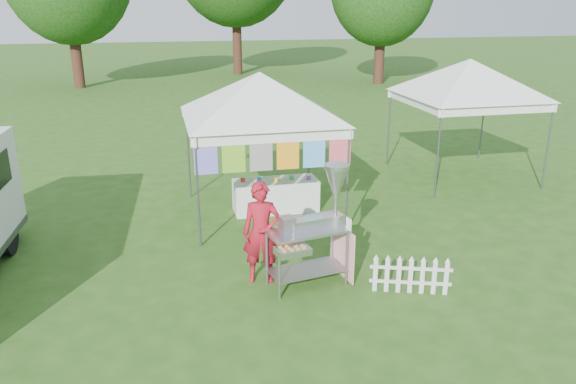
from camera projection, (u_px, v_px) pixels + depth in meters
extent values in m
plane|color=#284F16|center=(302.00, 290.00, 8.84)|extent=(120.00, 120.00, 0.00)
cylinder|color=#59595E|center=(198.00, 192.00, 10.12)|extent=(0.04, 0.04, 2.10)
cylinder|color=#59595E|center=(347.00, 182.00, 10.73)|extent=(0.04, 0.04, 2.10)
cylinder|color=#59595E|center=(188.00, 153.00, 12.74)|extent=(0.04, 0.04, 2.10)
cylinder|color=#59595E|center=(309.00, 146.00, 13.35)|extent=(0.04, 0.04, 2.10)
cube|color=white|center=(274.00, 137.00, 10.12)|extent=(3.00, 0.03, 0.22)
cube|color=white|center=(249.00, 109.00, 12.74)|extent=(3.00, 0.03, 0.22)
pyramid|color=white|center=(260.00, 72.00, 11.11)|extent=(4.24, 4.24, 0.90)
cylinder|color=#59595E|center=(274.00, 133.00, 10.09)|extent=(3.00, 0.03, 0.03)
cube|color=#B41BC2|center=(206.00, 155.00, 9.94)|extent=(0.42, 0.01, 0.70)
cube|color=#18921C|center=(234.00, 154.00, 10.05)|extent=(0.42, 0.01, 0.70)
cube|color=#35CAA5|center=(261.00, 152.00, 10.15)|extent=(0.42, 0.01, 0.70)
cube|color=orange|center=(288.00, 151.00, 10.26)|extent=(0.42, 0.01, 0.70)
cube|color=blue|center=(314.00, 149.00, 10.37)|extent=(0.42, 0.01, 0.70)
cube|color=#CD198D|center=(340.00, 148.00, 10.47)|extent=(0.42, 0.01, 0.70)
cylinder|color=#59595E|center=(438.00, 154.00, 12.68)|extent=(0.04, 0.04, 2.10)
cylinder|color=#59595E|center=(548.00, 147.00, 13.28)|extent=(0.04, 0.04, 2.10)
cylinder|color=#59595E|center=(389.00, 128.00, 15.30)|extent=(0.04, 0.04, 2.10)
cylinder|color=#59595E|center=(482.00, 123.00, 15.90)|extent=(0.04, 0.04, 2.10)
cube|color=white|center=(499.00, 110.00, 12.67)|extent=(3.00, 0.03, 0.22)
cube|color=white|center=(439.00, 91.00, 15.30)|extent=(3.00, 0.03, 0.22)
pyramid|color=white|center=(471.00, 59.00, 13.66)|extent=(4.24, 4.24, 0.90)
cylinder|color=#59595E|center=(499.00, 106.00, 12.65)|extent=(3.00, 0.03, 0.03)
cylinder|color=#371D14|center=(76.00, 49.00, 29.07)|extent=(0.56, 0.56, 3.96)
cylinder|color=#371D14|center=(237.00, 34.00, 34.54)|extent=(0.56, 0.56, 4.84)
cylinder|color=#371D14|center=(380.00, 51.00, 30.71)|extent=(0.56, 0.56, 3.52)
cylinder|color=gray|center=(279.00, 271.00, 8.44)|extent=(0.05, 0.05, 0.94)
cylinder|color=gray|center=(347.00, 258.00, 8.87)|extent=(0.05, 0.05, 0.94)
cylinder|color=gray|center=(267.00, 257.00, 8.89)|extent=(0.05, 0.05, 0.94)
cylinder|color=gray|center=(331.00, 246.00, 9.32)|extent=(0.05, 0.05, 0.94)
cube|color=gray|center=(307.00, 270.00, 8.95)|extent=(1.28, 0.80, 0.02)
cube|color=#B7B7BC|center=(307.00, 230.00, 8.73)|extent=(1.34, 0.84, 0.04)
cube|color=#B7B7BC|center=(316.00, 222.00, 8.81)|extent=(0.92, 0.41, 0.16)
cube|color=gray|center=(287.00, 224.00, 8.61)|extent=(0.25, 0.26, 0.23)
cylinder|color=gray|center=(336.00, 197.00, 8.82)|extent=(0.06, 0.06, 0.94)
cone|color=#B7B7BC|center=(336.00, 181.00, 8.74)|extent=(0.44, 0.44, 0.42)
cylinder|color=#B7B7BC|center=(337.00, 167.00, 8.66)|extent=(0.46, 0.46, 0.06)
cube|color=#B7B7BC|center=(293.00, 251.00, 8.26)|extent=(0.55, 0.40, 0.10)
cube|color=pink|center=(342.00, 251.00, 9.12)|extent=(0.16, 0.77, 0.85)
cube|color=white|center=(349.00, 224.00, 8.65)|extent=(0.04, 0.15, 0.19)
imported|color=maroon|center=(261.00, 233.00, 8.91)|extent=(0.68, 0.52, 1.67)
cylinder|color=black|center=(6.00, 236.00, 10.00)|extent=(0.27, 0.71, 0.70)
cube|color=silver|center=(375.00, 275.00, 8.73)|extent=(0.07, 0.04, 0.56)
cube|color=silver|center=(387.00, 275.00, 8.72)|extent=(0.07, 0.04, 0.56)
cube|color=silver|center=(399.00, 276.00, 8.70)|extent=(0.07, 0.04, 0.56)
cube|color=silver|center=(410.00, 277.00, 8.68)|extent=(0.07, 0.04, 0.56)
cube|color=silver|center=(422.00, 277.00, 8.66)|extent=(0.07, 0.04, 0.56)
cube|color=silver|center=(434.00, 278.00, 8.64)|extent=(0.07, 0.04, 0.56)
cube|color=silver|center=(446.00, 278.00, 8.63)|extent=(0.07, 0.04, 0.56)
cube|color=silver|center=(410.00, 282.00, 8.71)|extent=(1.20, 0.44, 0.05)
cube|color=silver|center=(411.00, 268.00, 8.64)|extent=(1.20, 0.44, 0.05)
cube|color=white|center=(276.00, 195.00, 12.13)|extent=(1.80, 0.70, 0.69)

